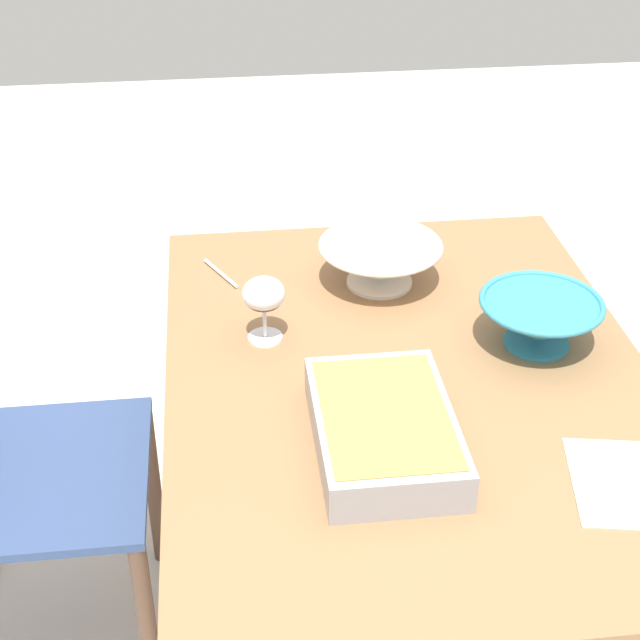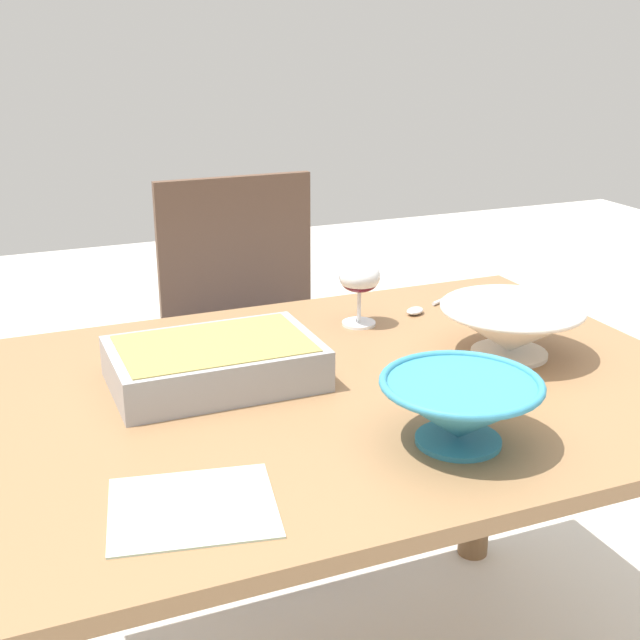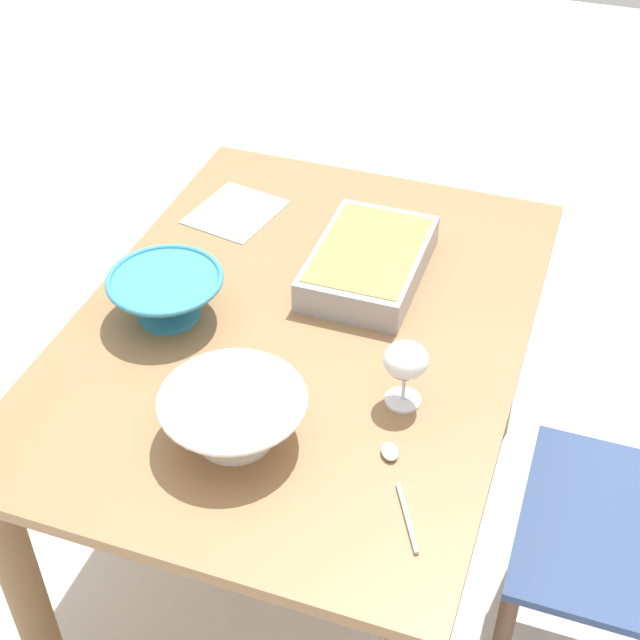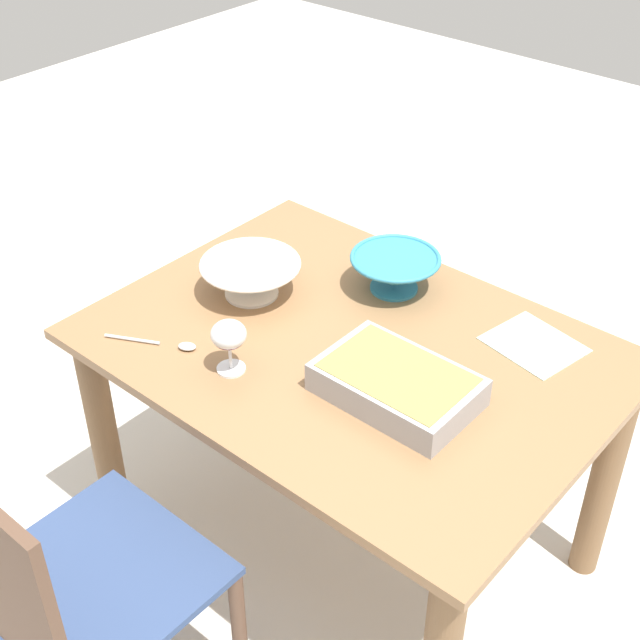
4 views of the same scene
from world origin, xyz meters
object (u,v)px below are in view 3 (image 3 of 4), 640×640
object	(u,v)px
dining_table	(301,374)
napkin	(236,212)
casserole_dish	(369,261)
mixing_bowl	(232,415)
serving_spoon	(395,472)
small_bowl	(167,295)
wine_glass	(406,363)

from	to	relation	value
dining_table	napkin	distance (m)	0.47
casserole_dish	mixing_bowl	distance (m)	0.54
serving_spoon	napkin	size ratio (longest dim) A/B	1.03
serving_spoon	napkin	world-z (taller)	serving_spoon
mixing_bowl	napkin	world-z (taller)	mixing_bowl
mixing_bowl	napkin	bearing A→B (deg)	22.90
dining_table	small_bowl	size ratio (longest dim) A/B	5.21
serving_spoon	napkin	bearing A→B (deg)	41.09
dining_table	mixing_bowl	bearing A→B (deg)	179.52
mixing_bowl	small_bowl	bearing A→B (deg)	44.07
mixing_bowl	serving_spoon	bearing A→B (deg)	-88.59
dining_table	serving_spoon	world-z (taller)	serving_spoon
casserole_dish	serving_spoon	bearing A→B (deg)	-158.56
casserole_dish	mixing_bowl	size ratio (longest dim) A/B	1.32
dining_table	small_bowl	xyz separation A→B (m)	(-0.07, 0.26, 0.20)
serving_spoon	mixing_bowl	bearing A→B (deg)	91.41
dining_table	wine_glass	distance (m)	0.39
wine_glass	dining_table	bearing A→B (deg)	59.35
mixing_bowl	dining_table	bearing A→B (deg)	-0.48
small_bowl	serving_spoon	bearing A→B (deg)	-115.15
napkin	dining_table	bearing A→B (deg)	-139.35
dining_table	wine_glass	size ratio (longest dim) A/B	9.17
dining_table	small_bowl	distance (m)	0.34
dining_table	napkin	bearing A→B (deg)	40.65
small_bowl	mixing_bowl	bearing A→B (deg)	-135.93
wine_glass	casserole_dish	world-z (taller)	wine_glass
napkin	mixing_bowl	bearing A→B (deg)	-157.10
serving_spoon	casserole_dish	bearing A→B (deg)	21.44
napkin	small_bowl	bearing A→B (deg)	-176.51
small_bowl	serving_spoon	world-z (taller)	small_bowl
mixing_bowl	serving_spoon	world-z (taller)	mixing_bowl
wine_glass	casserole_dish	xyz separation A→B (m)	(0.35, 0.17, -0.05)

